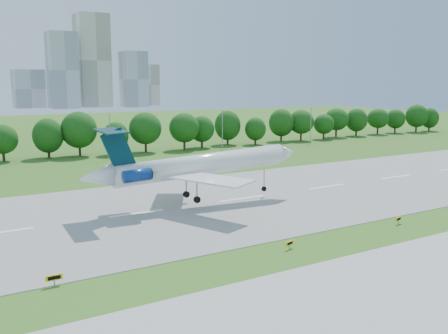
% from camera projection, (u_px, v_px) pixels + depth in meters
% --- Properties ---
extents(ground, '(600.00, 600.00, 0.00)m').
position_uv_depth(ground, '(217.00, 262.00, 57.33)').
color(ground, '#2D5717').
rests_on(ground, ground).
extents(runway, '(400.00, 45.00, 0.08)m').
position_uv_depth(runway, '(137.00, 214.00, 78.42)').
color(runway, gray).
rests_on(runway, ground).
extents(taxiway, '(400.00, 23.00, 0.08)m').
position_uv_depth(taxiway, '(324.00, 325.00, 42.13)').
color(taxiway, '#ADADA8').
rests_on(taxiway, ground).
extents(tree_line, '(288.40, 8.40, 10.40)m').
position_uv_depth(tree_line, '(44.00, 137.00, 133.94)').
color(tree_line, '#382314').
rests_on(tree_line, ground).
extents(light_poles, '(175.90, 0.25, 12.19)m').
position_uv_depth(light_poles, '(42.00, 140.00, 124.20)').
color(light_poles, gray).
rests_on(light_poles, ground).
extents(skyline, '(127.00, 52.00, 80.00)m').
position_uv_depth(skyline, '(89.00, 72.00, 433.06)').
color(skyline, '#B2B2B7').
rests_on(skyline, ground).
extents(airliner, '(38.93, 28.25, 12.76)m').
position_uv_depth(airliner, '(192.00, 165.00, 82.48)').
color(airliner, white).
rests_on(airliner, ground).
extents(taxi_sign_left, '(1.67, 0.22, 1.17)m').
position_uv_depth(taxi_sign_left, '(54.00, 278.00, 50.34)').
color(taxi_sign_left, gray).
rests_on(taxi_sign_left, ground).
extents(taxi_sign_centre, '(1.42, 0.56, 1.01)m').
position_uv_depth(taxi_sign_centre, '(290.00, 243.00, 61.63)').
color(taxi_sign_centre, gray).
rests_on(taxi_sign_centre, ground).
extents(taxi_sign_right, '(1.48, 0.52, 1.05)m').
position_uv_depth(taxi_sign_right, '(399.00, 219.00, 72.58)').
color(taxi_sign_right, gray).
rests_on(taxi_sign_right, ground).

